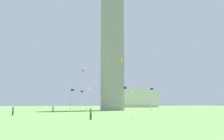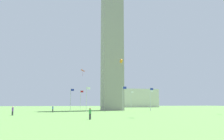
{
  "view_description": "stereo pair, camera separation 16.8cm",
  "coord_description": "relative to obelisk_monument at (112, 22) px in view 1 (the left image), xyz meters",
  "views": [
    {
      "loc": [
        -17.33,
        -75.81,
        2.28
      ],
      "look_at": [
        0.0,
        0.0,
        13.5
      ],
      "focal_mm": 37.2,
      "sensor_mm": 36.0,
      "label": 1
    },
    {
      "loc": [
        -17.17,
        -75.85,
        2.28
      ],
      "look_at": [
        0.0,
        0.0,
        13.5
      ],
      "focal_mm": 37.2,
      "sensor_mm": 36.0,
      "label": 2
    }
  ],
  "objects": [
    {
      "name": "ground_plane",
      "position": [
        0.0,
        0.0,
        -30.42
      ],
      "size": [
        260.0,
        260.0,
        0.0
      ],
      "primitive_type": "plane",
      "color": "#609347"
    },
    {
      "name": "obelisk_monument",
      "position": [
        0.0,
        0.0,
        0.0
      ],
      "size": [
        6.69,
        6.69,
        60.84
      ],
      "color": "gray",
      "rests_on": "ground"
    },
    {
      "name": "flagpole_n",
      "position": [
        13.71,
        0.0,
        -26.52
      ],
      "size": [
        1.12,
        0.14,
        7.04
      ],
      "color": "silver",
      "rests_on": "ground"
    },
    {
      "name": "flagpole_ne",
      "position": [
        9.71,
        9.65,
        -26.52
      ],
      "size": [
        1.12,
        0.14,
        7.04
      ],
      "color": "silver",
      "rests_on": "ground"
    },
    {
      "name": "flagpole_e",
      "position": [
        0.07,
        13.64,
        -26.52
      ],
      "size": [
        1.12,
        0.14,
        7.04
      ],
      "color": "silver",
      "rests_on": "ground"
    },
    {
      "name": "flagpole_se",
      "position": [
        -9.58,
        9.65,
        -26.52
      ],
      "size": [
        1.12,
        0.14,
        7.04
      ],
      "color": "silver",
      "rests_on": "ground"
    },
    {
      "name": "flagpole_s",
      "position": [
        -13.57,
        0.0,
        -26.52
      ],
      "size": [
        1.12,
        0.14,
        7.04
      ],
      "color": "silver",
      "rests_on": "ground"
    },
    {
      "name": "flagpole_sw",
      "position": [
        -9.58,
        -9.65,
        -26.52
      ],
      "size": [
        1.12,
        0.14,
        7.04
      ],
      "color": "silver",
      "rests_on": "ground"
    },
    {
      "name": "flagpole_w",
      "position": [
        0.07,
        -13.64,
        -26.52
      ],
      "size": [
        1.12,
        0.14,
        7.04
      ],
      "color": "silver",
      "rests_on": "ground"
    },
    {
      "name": "flagpole_nw",
      "position": [
        9.71,
        -9.65,
        -26.52
      ],
      "size": [
        1.12,
        0.14,
        7.04
      ],
      "color": "silver",
      "rests_on": "ground"
    },
    {
      "name": "person_green_shirt",
      "position": [
        -12.81,
        -42.38,
        -29.6
      ],
      "size": [
        0.32,
        0.32,
        1.66
      ],
      "rotation": [
        0.0,
        0.0,
        0.75
      ],
      "color": "#2D2D38",
      "rests_on": "ground"
    },
    {
      "name": "person_blue_shirt",
      "position": [
        -18.7,
        -13.23,
        -29.55
      ],
      "size": [
        0.32,
        0.32,
        1.75
      ],
      "rotation": [
        0.0,
        0.0,
        0.31
      ],
      "color": "#2D2D38",
      "rests_on": "ground"
    },
    {
      "name": "person_purple_shirt",
      "position": [
        -25.78,
        -27.87,
        -29.55
      ],
      "size": [
        0.32,
        0.32,
        1.75
      ],
      "rotation": [
        0.0,
        0.0,
        0.4
      ],
      "color": "#2D2D38",
      "rests_on": "ground"
    },
    {
      "name": "kite_red_diamond",
      "position": [
        -10.46,
        -5.82,
        -18.28
      ],
      "size": [
        1.34,
        1.42,
        2.01
      ],
      "color": "red"
    },
    {
      "name": "kite_orange_box",
      "position": [
        1.27,
        -7.37,
        -15.11
      ],
      "size": [
        0.93,
        1.19,
        2.21
      ],
      "color": "orange"
    },
    {
      "name": "distant_building",
      "position": [
        28.91,
        59.68,
        -25.05
      ],
      "size": [
        22.72,
        14.78,
        10.74
      ],
      "color": "beige",
      "rests_on": "ground"
    }
  ]
}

